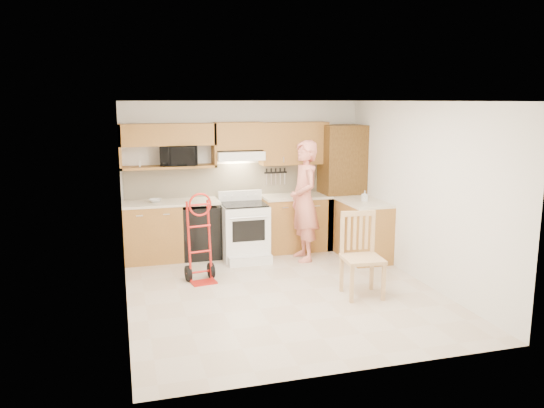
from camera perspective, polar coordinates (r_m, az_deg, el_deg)
name	(u,v)px	position (r m, az deg, el deg)	size (l,w,h in m)	color
floor	(282,292)	(7.34, 1.08, -9.26)	(4.00, 4.50, 0.02)	#C1AC93
ceiling	(283,100)	(6.89, 1.16, 10.83)	(4.00, 4.50, 0.02)	white
wall_back	(243,176)	(9.16, -3.01, 2.92)	(4.00, 0.02, 2.50)	silver
wall_front	(356,243)	(4.94, 8.81, -4.11)	(4.00, 0.02, 2.50)	silver
wall_left	(121,208)	(6.71, -15.54, -0.40)	(0.02, 4.50, 2.50)	silver
wall_right	(421,192)	(7.82, 15.35, 1.17)	(0.02, 4.50, 2.50)	silver
backsplash	(244,179)	(9.14, -2.98, 2.59)	(3.92, 0.03, 0.55)	beige
lower_cab_left	(153,233)	(8.79, -12.41, -2.96)	(0.90, 0.60, 0.90)	#A76E27
dishwasher	(200,231)	(8.87, -7.56, -2.85)	(0.60, 0.60, 0.85)	black
lower_cab_right	(296,224)	(9.23, 2.50, -2.06)	(1.14, 0.60, 0.90)	#A76E27
countertop_left	(171,203)	(8.72, -10.57, 0.15)	(1.50, 0.63, 0.04)	beige
countertop_right	(296,196)	(9.14, 2.52, 0.81)	(1.14, 0.63, 0.04)	beige
cab_return_right	(363,231)	(8.83, 9.52, -2.81)	(0.60, 1.00, 0.90)	#A76E27
countertop_return	(364,202)	(8.73, 9.61, 0.19)	(0.63, 1.00, 0.04)	beige
pantry_tall	(341,187)	(9.40, 7.28, 1.83)	(0.70, 0.60, 2.10)	brown
upper_cab_left	(168,135)	(8.72, -10.90, 7.16)	(1.50, 0.33, 0.34)	#A76E27
upper_shelf_mw	(169,167)	(8.77, -10.78, 3.84)	(1.50, 0.33, 0.04)	#A76E27
upper_cab_center	(238,136)	(8.89, -3.56, 7.15)	(0.76, 0.33, 0.44)	#A76E27
upper_cab_right	(294,143)	(9.15, 2.30, 6.39)	(1.14, 0.33, 0.70)	#A76E27
range_hood	(239,155)	(8.86, -3.45, 5.12)	(0.76, 0.46, 0.14)	white
knife_strip	(276,176)	(9.25, 0.39, 2.95)	(0.40, 0.05, 0.29)	black
microwave	(178,155)	(8.76, -9.79, 5.06)	(0.58, 0.39, 0.32)	black
range	(245,227)	(8.65, -2.84, -2.40)	(0.72, 0.95, 1.06)	white
person	(304,201)	(8.55, 3.41, 0.33)	(0.69, 0.46, 1.90)	#D57663
hand_truck	(201,242)	(7.63, -7.46, -4.00)	(0.45, 0.41, 1.14)	red
dining_chair	(363,256)	(7.11, 9.50, -5.37)	(0.49, 0.53, 1.09)	#DFB17F
soap_bottle	(365,196)	(8.69, 9.70, 0.84)	(0.08, 0.08, 0.17)	white
bowl	(155,201)	(8.69, -12.13, 0.35)	(0.20, 0.20, 0.05)	white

